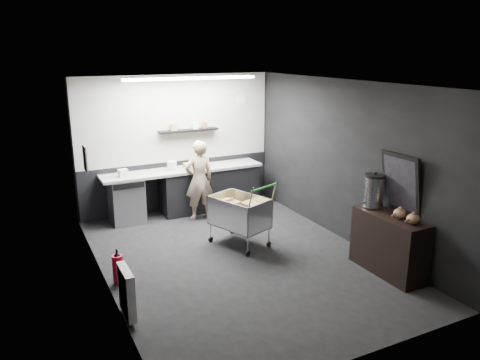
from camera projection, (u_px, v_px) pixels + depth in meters
name	position (u px, v px, depth m)	size (l,w,h in m)	color
floor	(238.00, 259.00, 7.32)	(5.50, 5.50, 0.00)	black
ceiling	(238.00, 83.00, 6.59)	(5.50, 5.50, 0.00)	white
wall_back	(177.00, 143.00, 9.32)	(5.50, 5.50, 0.00)	black
wall_front	(362.00, 241.00, 4.58)	(5.50, 5.50, 0.00)	black
wall_left	(101.00, 193.00, 6.09)	(5.50, 5.50, 0.00)	black
wall_right	(345.00, 162.00, 7.81)	(5.50, 5.50, 0.00)	black
kitchen_wall_panel	(177.00, 119.00, 9.17)	(3.95, 0.02, 1.70)	#B7B7B2
dado_panel	(179.00, 185.00, 9.53)	(3.95, 0.02, 1.00)	black
floating_shelf	(188.00, 130.00, 9.22)	(1.20, 0.22, 0.04)	black
wall_clock	(240.00, 100.00, 9.68)	(0.20, 0.20, 0.03)	white
poster	(85.00, 158.00, 7.17)	(0.02, 0.30, 0.40)	silver
poster_red_band	(85.00, 154.00, 7.15)	(0.01, 0.22, 0.10)	red
radiator	(127.00, 292.00, 5.61)	(0.10, 0.50, 0.60)	white
ceiling_strip	(191.00, 78.00, 8.19)	(2.40, 0.20, 0.04)	white
prep_counter	(191.00, 190.00, 9.34)	(3.20, 0.61, 0.90)	black
person	(199.00, 180.00, 8.87)	(0.56, 0.37, 1.54)	beige
shopping_cart	(239.00, 214.00, 7.72)	(0.93, 1.21, 1.11)	silver
sideboard	(389.00, 236.00, 6.77)	(0.50, 1.18, 1.76)	black
fire_extinguisher	(118.00, 268.00, 6.48)	(0.15, 0.15, 0.50)	red
cardboard_box	(196.00, 166.00, 9.21)	(0.46, 0.35, 0.09)	#957F4F
pink_tub	(172.00, 166.00, 9.03)	(0.18, 0.18, 0.18)	white
white_container	(123.00, 173.00, 8.58)	(0.16, 0.12, 0.14)	white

